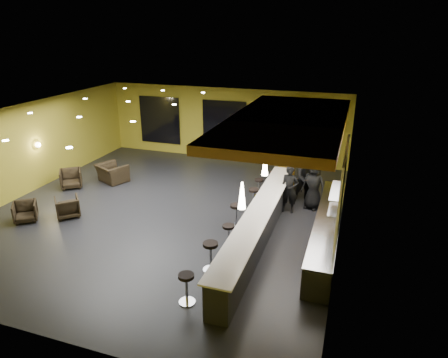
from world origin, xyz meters
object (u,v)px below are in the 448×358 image
(column, at_px, (288,147))
(armchair_d, at_px, (112,173))
(pendant_1, at_px, (265,164))
(bar_stool_4, at_px, (254,196))
(armchair_c, at_px, (71,179))
(bar_stool_5, at_px, (259,185))
(bar_counter, at_px, (259,226))
(bar_stool_1, at_px, (211,253))
(staff_b, at_px, (307,178))
(prep_counter, at_px, (327,231))
(armchair_b, at_px, (67,207))
(staff_c, at_px, (314,185))
(bar_stool_3, at_px, (236,213))
(bar_stool_2, at_px, (228,233))
(pendant_2, at_px, (281,143))
(pendant_0, at_px, (242,195))
(armchair_a, at_px, (25,212))
(bar_stool_0, at_px, (186,285))
(staff_a, at_px, (289,189))

(column, bearing_deg, armchair_d, -166.56)
(column, bearing_deg, pendant_1, -90.00)
(bar_stool_4, bearing_deg, armchair_c, -176.97)
(bar_stool_5, bearing_deg, bar_counter, -75.87)
(bar_stool_1, relative_size, bar_stool_4, 1.11)
(armchair_c, bearing_deg, staff_b, -26.84)
(prep_counter, height_order, armchair_b, prep_counter)
(staff_b, height_order, staff_c, staff_b)
(staff_c, xyz_separation_m, bar_stool_1, (-2.13, -4.93, -0.36))
(staff_b, bearing_deg, armchair_b, -177.47)
(prep_counter, bearing_deg, bar_stool_3, 177.98)
(staff_b, relative_size, bar_stool_2, 2.53)
(armchair_d, bearing_deg, armchair_b, 121.42)
(pendant_1, xyz_separation_m, staff_c, (1.28, 2.42, -1.45))
(armchair_c, distance_m, bar_stool_4, 7.65)
(prep_counter, height_order, bar_stool_3, prep_counter)
(pendant_2, height_order, staff_c, pendant_2)
(staff_b, distance_m, bar_stool_3, 3.47)
(column, bearing_deg, pendant_0, -90.00)
(prep_counter, bearing_deg, armchair_d, 165.38)
(armchair_a, xyz_separation_m, bar_stool_4, (7.13, 3.43, 0.15))
(armchair_a, bearing_deg, staff_c, -14.94)
(pendant_2, distance_m, bar_stool_1, 5.39)
(staff_b, xyz_separation_m, bar_stool_1, (-1.79, -5.51, -0.40))
(staff_c, bearing_deg, bar_stool_4, -139.28)
(bar_stool_0, height_order, bar_stool_4, bar_stool_0)
(prep_counter, xyz_separation_m, bar_stool_1, (-2.85, -2.51, 0.12))
(staff_c, relative_size, armchair_b, 2.30)
(pendant_1, bearing_deg, armchair_b, -171.66)
(bar_stool_0, bearing_deg, pendant_1, 77.01)
(staff_c, relative_size, bar_stool_0, 2.26)
(column, height_order, armchair_c, column)
(column, relative_size, armchair_b, 4.45)
(pendant_1, xyz_separation_m, armchair_c, (-8.39, 1.28, -1.97))
(pendant_2, xyz_separation_m, bar_stool_1, (-0.85, -5.01, -1.80))
(staff_a, height_order, bar_stool_2, staff_a)
(staff_c, distance_m, bar_stool_1, 5.38)
(armchair_b, relative_size, bar_stool_5, 1.09)
(armchair_d, xyz_separation_m, bar_stool_0, (6.24, -6.36, 0.13))
(staff_a, relative_size, bar_stool_1, 2.02)
(armchair_b, xyz_separation_m, bar_stool_5, (5.91, 3.83, 0.10))
(pendant_0, bearing_deg, armchair_a, 174.51)
(armchair_c, bearing_deg, bar_stool_1, -63.93)
(pendant_1, distance_m, staff_c, 3.10)
(bar_stool_0, bearing_deg, bar_stool_3, 90.17)
(pendant_2, height_order, armchair_a, pendant_2)
(armchair_c, bearing_deg, armchair_a, -117.68)
(armchair_a, distance_m, bar_stool_2, 7.14)
(armchair_d, relative_size, bar_stool_4, 1.53)
(bar_counter, bearing_deg, bar_stool_0, -104.78)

